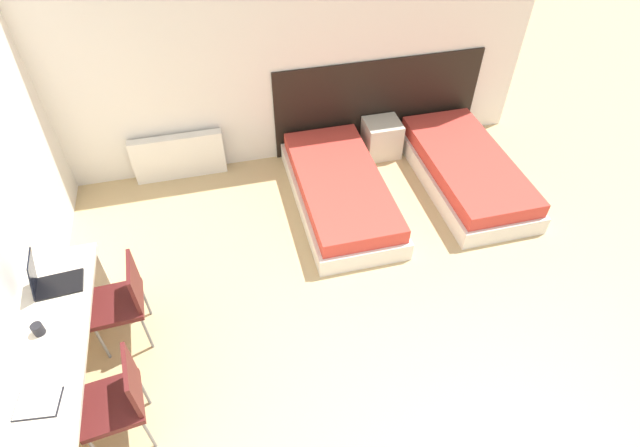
% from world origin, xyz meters
% --- Properties ---
extents(wall_back, '(5.96, 0.05, 2.70)m').
position_xyz_m(wall_back, '(0.00, 4.12, 1.35)').
color(wall_back, white).
rests_on(wall_back, ground_plane).
extents(headboard_panel, '(2.57, 0.03, 1.15)m').
position_xyz_m(headboard_panel, '(1.19, 4.09, 0.57)').
color(headboard_panel, black).
rests_on(headboard_panel, ground_plane).
extents(bed_near_window, '(0.96, 1.99, 0.38)m').
position_xyz_m(bed_near_window, '(0.43, 3.06, 0.19)').
color(bed_near_window, silver).
rests_on(bed_near_window, ground_plane).
extents(bed_near_door, '(0.96, 1.99, 0.38)m').
position_xyz_m(bed_near_door, '(1.94, 3.06, 0.19)').
color(bed_near_door, silver).
rests_on(bed_near_door, ground_plane).
extents(nightstand, '(0.43, 0.39, 0.45)m').
position_xyz_m(nightstand, '(1.19, 3.86, 0.23)').
color(nightstand, beige).
rests_on(nightstand, ground_plane).
extents(radiator, '(1.05, 0.12, 0.55)m').
position_xyz_m(radiator, '(-1.27, 4.00, 0.28)').
color(radiator, silver).
rests_on(radiator, ground_plane).
extents(desk, '(0.55, 1.82, 0.74)m').
position_xyz_m(desk, '(-2.21, 1.39, 0.57)').
color(desk, beige).
rests_on(desk, ground_plane).
extents(chair_near_laptop, '(0.44, 0.44, 0.87)m').
position_xyz_m(chair_near_laptop, '(-1.77, 1.84, 0.51)').
color(chair_near_laptop, '#511919').
rests_on(chair_near_laptop, ground_plane).
extents(chair_near_notebook, '(0.46, 0.46, 0.87)m').
position_xyz_m(chair_near_notebook, '(-1.77, 0.95, 0.51)').
color(chair_near_notebook, '#511919').
rests_on(chair_near_notebook, ground_plane).
extents(laptop, '(0.36, 0.26, 0.35)m').
position_xyz_m(laptop, '(-2.22, 1.88, 0.81)').
color(laptop, black).
rests_on(laptop, desk).
extents(open_notebook, '(0.30, 0.24, 0.02)m').
position_xyz_m(open_notebook, '(-2.20, 0.90, 0.75)').
color(open_notebook, black).
rests_on(open_notebook, desk).
extents(mug, '(0.08, 0.08, 0.09)m').
position_xyz_m(mug, '(-2.26, 1.47, 0.79)').
color(mug, black).
rests_on(mug, desk).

